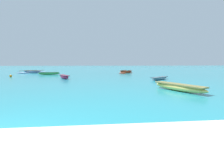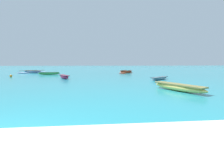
# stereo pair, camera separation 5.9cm
# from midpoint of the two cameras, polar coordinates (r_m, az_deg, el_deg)

# --- Properties ---
(moored_boat_0) EXTENTS (1.76, 2.55, 0.42)m
(moored_boat_0) POSITION_cam_midpoint_polar(r_m,az_deg,el_deg) (18.57, -17.83, -0.77)
(moored_boat_0) COLOR #A32A57
(moored_boat_0) RESTS_ON ground_plane
(moored_boat_1) EXTENTS (3.12, 4.01, 0.53)m
(moored_boat_1) POSITION_cam_midpoint_polar(r_m,az_deg,el_deg) (27.70, 5.25, 1.04)
(moored_boat_1) COLOR red
(moored_boat_1) RESTS_ON ground_plane
(moored_boat_2) EXTENTS (3.23, 1.16, 0.39)m
(moored_boat_2) POSITION_cam_midpoint_polar(r_m,az_deg,el_deg) (25.80, -22.86, 0.41)
(moored_boat_2) COLOR green
(moored_boat_2) RESTS_ON ground_plane
(moored_boat_3) EXTENTS (4.34, 5.06, 0.49)m
(moored_boat_3) POSITION_cam_midpoint_polar(r_m,az_deg,el_deg) (31.99, -28.15, 0.94)
(moored_boat_3) COLOR #9BA4D8
(moored_boat_3) RESTS_ON ground_plane
(moored_boat_4) EXTENTS (2.73, 2.40, 0.31)m
(moored_boat_4) POSITION_cam_midpoint_polar(r_m,az_deg,el_deg) (17.34, 17.56, -1.30)
(moored_boat_4) COLOR #6B9AAE
(moored_boat_4) RESTS_ON ground_plane
(moored_boat_5) EXTENTS (2.23, 3.68, 0.46)m
(moored_boat_5) POSITION_cam_midpoint_polar(r_m,az_deg,el_deg) (10.71, 23.89, -4.36)
(moored_boat_5) COLOR #E3CF63
(moored_boat_5) RESTS_ON ground_plane
(mooring_buoy_0) EXTENTS (0.32, 0.32, 0.32)m
(mooring_buoy_0) POSITION_cam_midpoint_polar(r_m,az_deg,el_deg) (23.56, -34.21, -0.46)
(mooring_buoy_0) COLOR orange
(mooring_buoy_0) RESTS_ON ground_plane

